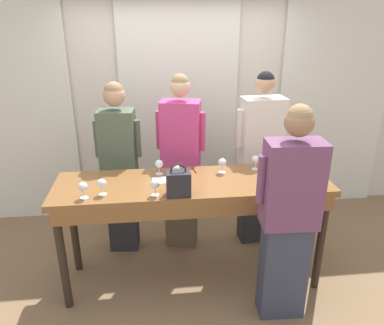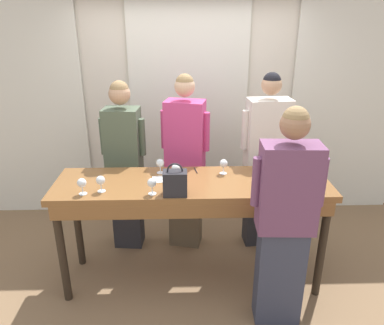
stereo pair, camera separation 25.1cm
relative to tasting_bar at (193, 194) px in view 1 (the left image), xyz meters
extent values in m
plane|color=#846647|center=(0.00, 0.02, -0.91)|extent=(18.00, 18.00, 0.00)
cube|color=silver|center=(0.00, 1.49, 0.49)|extent=(12.00, 0.06, 2.80)
cube|color=white|center=(-1.91, 1.43, 0.43)|extent=(1.37, 0.03, 2.69)
cube|color=white|center=(0.00, 1.43, 0.43)|extent=(1.37, 0.03, 2.69)
cube|color=white|center=(1.91, 1.43, 0.43)|extent=(1.37, 0.03, 2.69)
cube|color=brown|center=(0.00, 0.02, 0.09)|extent=(2.39, 0.67, 0.06)
cube|color=brown|center=(0.00, -0.30, 0.00)|extent=(2.30, 0.03, 0.12)
cylinder|color=#2D2319|center=(-1.12, -0.24, -0.43)|extent=(0.07, 0.07, 0.97)
cylinder|color=#2D2319|center=(1.12, -0.24, -0.43)|extent=(0.07, 0.07, 0.97)
cylinder|color=#2D2319|center=(-1.12, 0.28, -0.43)|extent=(0.07, 0.07, 0.97)
cylinder|color=#2D2319|center=(1.12, 0.28, -0.43)|extent=(0.07, 0.07, 0.97)
cylinder|color=black|center=(0.90, -0.05, 0.22)|extent=(0.07, 0.07, 0.21)
cone|color=black|center=(0.90, -0.05, 0.35)|extent=(0.07, 0.07, 0.04)
cylinder|color=black|center=(0.90, -0.05, 0.41)|extent=(0.03, 0.03, 0.08)
cylinder|color=beige|center=(0.90, -0.05, 0.21)|extent=(0.08, 0.08, 0.09)
cube|color=#232328|center=(-0.14, -0.23, 0.22)|extent=(0.19, 0.13, 0.20)
torus|color=#232328|center=(-0.14, -0.23, 0.33)|extent=(0.13, 0.01, 0.13)
cylinder|color=white|center=(0.61, 0.22, 0.12)|extent=(0.07, 0.07, 0.00)
cylinder|color=white|center=(0.61, 0.22, 0.15)|extent=(0.01, 0.01, 0.06)
sphere|color=white|center=(0.61, 0.22, 0.22)|extent=(0.07, 0.07, 0.07)
cylinder|color=white|center=(0.29, 0.18, 0.12)|extent=(0.07, 0.07, 0.00)
cylinder|color=white|center=(0.29, 0.18, 0.15)|extent=(0.01, 0.01, 0.06)
sphere|color=white|center=(0.29, 0.18, 0.22)|extent=(0.07, 0.07, 0.07)
cylinder|color=white|center=(-0.29, 0.21, 0.12)|extent=(0.07, 0.07, 0.00)
cylinder|color=white|center=(-0.29, 0.21, 0.15)|extent=(0.01, 0.01, 0.06)
sphere|color=white|center=(-0.29, 0.21, 0.22)|extent=(0.07, 0.07, 0.07)
cylinder|color=white|center=(-0.14, 0.09, 0.12)|extent=(0.07, 0.07, 0.00)
cylinder|color=white|center=(-0.14, 0.09, 0.15)|extent=(0.01, 0.01, 0.06)
sphere|color=white|center=(-0.14, 0.09, 0.22)|extent=(0.07, 0.07, 0.07)
sphere|color=maroon|center=(-0.14, 0.09, 0.21)|extent=(0.05, 0.05, 0.05)
cylinder|color=white|center=(0.70, -0.14, 0.12)|extent=(0.07, 0.07, 0.00)
cylinder|color=white|center=(0.70, -0.14, 0.15)|extent=(0.01, 0.01, 0.06)
sphere|color=white|center=(0.70, -0.14, 0.22)|extent=(0.07, 0.07, 0.07)
cylinder|color=white|center=(-0.75, -0.15, 0.12)|extent=(0.07, 0.07, 0.00)
cylinder|color=white|center=(-0.75, -0.15, 0.15)|extent=(0.01, 0.01, 0.06)
sphere|color=white|center=(-0.75, -0.15, 0.22)|extent=(0.07, 0.07, 0.07)
cylinder|color=white|center=(-0.89, -0.20, 0.12)|extent=(0.07, 0.07, 0.00)
cylinder|color=white|center=(-0.89, -0.20, 0.15)|extent=(0.01, 0.01, 0.06)
sphere|color=white|center=(-0.89, -0.20, 0.22)|extent=(0.07, 0.07, 0.07)
cylinder|color=white|center=(-0.33, -0.21, 0.12)|extent=(0.07, 0.07, 0.00)
cylinder|color=white|center=(-0.33, -0.21, 0.15)|extent=(0.01, 0.01, 0.06)
sphere|color=white|center=(-0.33, -0.21, 0.22)|extent=(0.07, 0.07, 0.07)
sphere|color=maroon|center=(-0.33, -0.21, 0.21)|extent=(0.05, 0.05, 0.05)
cube|color=white|center=(-0.28, 0.07, 0.12)|extent=(0.16, 0.16, 0.00)
cylinder|color=black|center=(0.04, 0.26, 0.12)|extent=(0.03, 0.13, 0.01)
cube|color=#28282D|center=(-0.68, 0.62, -0.48)|extent=(0.31, 0.25, 0.86)
cube|color=#4C5B47|center=(-0.68, 0.62, 0.28)|extent=(0.37, 0.29, 0.68)
sphere|color=tan|center=(-0.68, 0.62, 0.76)|extent=(0.21, 0.21, 0.21)
sphere|color=#93754C|center=(-0.68, 0.62, 0.80)|extent=(0.18, 0.18, 0.18)
cylinder|color=#4C5B47|center=(-0.48, 0.61, 0.34)|extent=(0.08, 0.08, 0.37)
cylinder|color=#4C5B47|center=(-0.87, 0.64, 0.34)|extent=(0.08, 0.08, 0.37)
cube|color=brown|center=(-0.05, 0.62, -0.46)|extent=(0.36, 0.28, 0.90)
cube|color=#C63D7A|center=(-0.05, 0.62, 0.34)|extent=(0.43, 0.32, 0.71)
sphere|color=#DBAD89|center=(-0.05, 0.62, 0.83)|extent=(0.20, 0.20, 0.20)
sphere|color=#93754C|center=(-0.05, 0.62, 0.87)|extent=(0.17, 0.17, 0.17)
cylinder|color=#C63D7A|center=(0.15, 0.58, 0.39)|extent=(0.08, 0.08, 0.39)
cylinder|color=#C63D7A|center=(-0.26, 0.67, 0.39)|extent=(0.08, 0.08, 0.39)
cube|color=#28282D|center=(0.78, 0.62, -0.46)|extent=(0.38, 0.23, 0.90)
cube|color=silver|center=(0.78, 0.62, 0.35)|extent=(0.44, 0.27, 0.71)
sphere|color=tan|center=(0.78, 0.62, 0.84)|extent=(0.20, 0.20, 0.20)
sphere|color=black|center=(0.78, 0.62, 0.88)|extent=(0.17, 0.17, 0.17)
cylinder|color=silver|center=(1.01, 0.64, 0.40)|extent=(0.07, 0.07, 0.39)
cylinder|color=silver|center=(0.54, 0.61, 0.40)|extent=(0.07, 0.07, 0.39)
cube|color=#383D51|center=(0.69, -0.50, -0.48)|extent=(0.37, 0.22, 0.86)
cube|color=#704266|center=(0.69, -0.50, 0.29)|extent=(0.44, 0.26, 0.68)
sphere|color=#9E7051|center=(0.69, -0.50, 0.78)|extent=(0.21, 0.21, 0.21)
sphere|color=#93754C|center=(0.69, -0.50, 0.81)|extent=(0.19, 0.19, 0.19)
cylinder|color=#704266|center=(0.45, -0.49, 0.34)|extent=(0.07, 0.07, 0.38)
cylinder|color=#704266|center=(0.92, -0.51, 0.34)|extent=(0.07, 0.07, 0.38)
camera|label=1|loc=(-0.34, -2.92, 1.49)|focal=35.00mm
camera|label=2|loc=(-0.09, -2.94, 1.49)|focal=35.00mm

